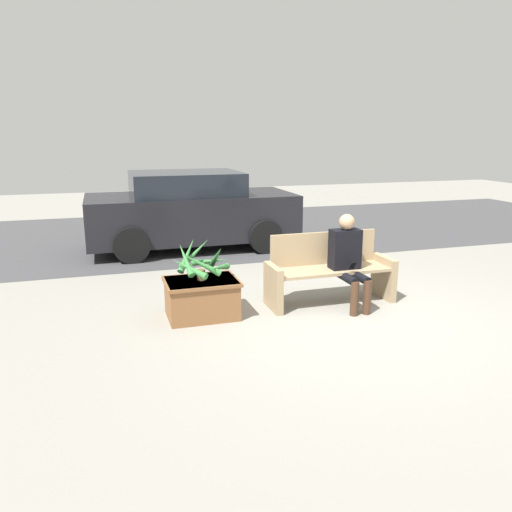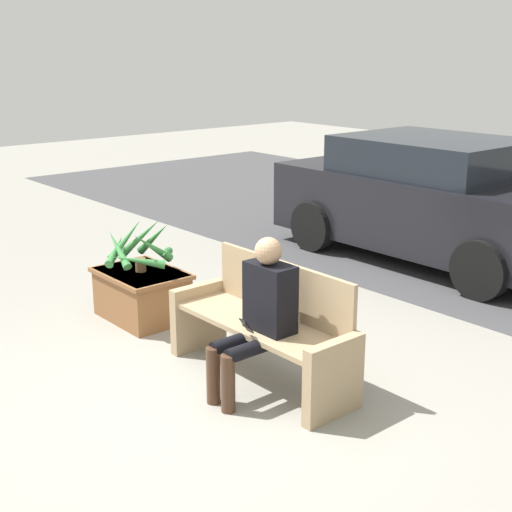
{
  "view_description": "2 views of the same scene",
  "coord_description": "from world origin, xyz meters",
  "px_view_note": "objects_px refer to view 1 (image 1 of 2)",
  "views": [
    {
      "loc": [
        -2.85,
        -5.18,
        2.22
      ],
      "look_at": [
        -0.93,
        0.99,
        0.62
      ],
      "focal_mm": 35.0,
      "sensor_mm": 36.0,
      "label": 1
    },
    {
      "loc": [
        3.91,
        -2.77,
        2.53
      ],
      "look_at": [
        -0.5,
        0.98,
        0.84
      ],
      "focal_mm": 50.0,
      "sensor_mm": 36.0,
      "label": 2
    }
  ],
  "objects_px": {
    "potted_plant": "(201,261)",
    "bench": "(329,271)",
    "planter_box": "(202,297)",
    "parked_car": "(191,210)",
    "person_seated": "(348,256)"
  },
  "relations": [
    {
      "from": "planter_box",
      "to": "parked_car",
      "type": "xyz_separation_m",
      "value": [
        0.56,
        3.86,
        0.49
      ]
    },
    {
      "from": "person_seated",
      "to": "potted_plant",
      "type": "xyz_separation_m",
      "value": [
        -1.92,
        0.14,
        0.05
      ]
    },
    {
      "from": "potted_plant",
      "to": "person_seated",
      "type": "bearing_deg",
      "value": -4.08
    },
    {
      "from": "bench",
      "to": "person_seated",
      "type": "bearing_deg",
      "value": -49.34
    },
    {
      "from": "bench",
      "to": "potted_plant",
      "type": "height_order",
      "value": "potted_plant"
    },
    {
      "from": "potted_plant",
      "to": "bench",
      "type": "bearing_deg",
      "value": 2.09
    },
    {
      "from": "planter_box",
      "to": "potted_plant",
      "type": "xyz_separation_m",
      "value": [
        -0.0,
        -0.01,
        0.46
      ]
    },
    {
      "from": "bench",
      "to": "person_seated",
      "type": "height_order",
      "value": "person_seated"
    },
    {
      "from": "bench",
      "to": "potted_plant",
      "type": "distance_m",
      "value": 1.77
    },
    {
      "from": "bench",
      "to": "planter_box",
      "type": "distance_m",
      "value": 1.75
    },
    {
      "from": "person_seated",
      "to": "parked_car",
      "type": "height_order",
      "value": "parked_car"
    },
    {
      "from": "person_seated",
      "to": "parked_car",
      "type": "bearing_deg",
      "value": 108.66
    },
    {
      "from": "person_seated",
      "to": "planter_box",
      "type": "bearing_deg",
      "value": 175.72
    },
    {
      "from": "potted_plant",
      "to": "parked_car",
      "type": "xyz_separation_m",
      "value": [
        0.56,
        3.87,
        0.03
      ]
    },
    {
      "from": "planter_box",
      "to": "potted_plant",
      "type": "relative_size",
      "value": 1.19
    }
  ]
}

